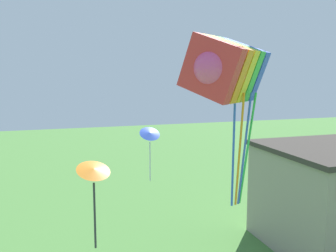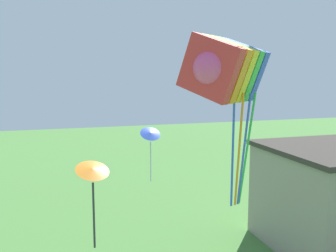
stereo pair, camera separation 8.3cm
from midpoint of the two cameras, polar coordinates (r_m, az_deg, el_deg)
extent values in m
ellipsoid|color=#E54C8C|center=(9.29, 8.48, 8.67)|extent=(2.78, 2.68, 1.60)
cube|color=red|center=(8.59, 6.27, 8.78)|extent=(1.28, 1.47, 1.63)
cube|color=orange|center=(8.94, 7.42, 8.72)|extent=(1.28, 1.47, 1.63)
cube|color=yellow|center=(9.29, 8.48, 8.67)|extent=(1.28, 1.47, 1.63)
cube|color=green|center=(9.64, 9.47, 8.62)|extent=(1.28, 1.47, 1.63)
cube|color=blue|center=(10.00, 10.39, 8.57)|extent=(1.28, 1.47, 1.63)
cylinder|color=blue|center=(9.38, 9.68, -3.90)|extent=(0.25, 0.44, 2.91)
cylinder|color=orange|center=(9.48, 10.61, -3.79)|extent=(0.12, 0.47, 2.91)
cylinder|color=blue|center=(9.59, 11.32, -3.68)|extent=(0.12, 0.47, 2.91)
cylinder|color=green|center=(9.68, 11.76, -3.58)|extent=(0.25, 0.44, 2.91)
cone|color=blue|center=(14.93, -2.95, -1.11)|extent=(0.84, 0.74, 0.50)
cylinder|color=silver|center=(15.15, -2.92, -5.39)|extent=(0.05, 0.05, 1.63)
cone|color=orange|center=(8.56, -11.57, -6.53)|extent=(0.92, 0.89, 0.36)
cylinder|color=#333338|center=(8.89, -11.37, -13.25)|extent=(0.05, 0.05, 1.54)
camera|label=1|loc=(0.04, -90.21, -0.03)|focal=40.00mm
camera|label=2|loc=(0.04, 89.79, 0.03)|focal=40.00mm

